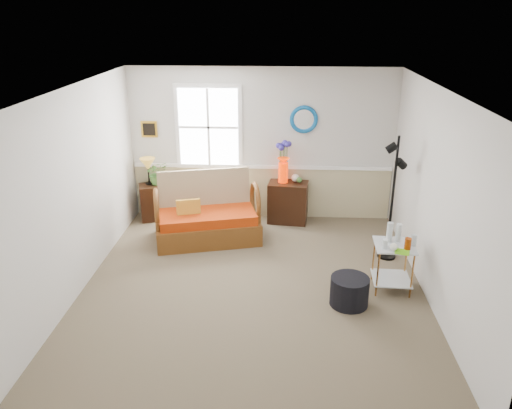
# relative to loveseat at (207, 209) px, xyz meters

# --- Properties ---
(floor) EXTENTS (4.50, 5.00, 0.01)m
(floor) POSITION_rel_loveseat_xyz_m (0.82, -1.46, -0.53)
(floor) COLOR brown
(floor) RESTS_ON ground
(ceiling) EXTENTS (4.50, 5.00, 0.01)m
(ceiling) POSITION_rel_loveseat_xyz_m (0.82, -1.46, 2.07)
(ceiling) COLOR white
(ceiling) RESTS_ON walls
(walls) EXTENTS (4.51, 5.01, 2.60)m
(walls) POSITION_rel_loveseat_xyz_m (0.82, -1.46, 0.77)
(walls) COLOR silver
(walls) RESTS_ON floor
(wainscot) EXTENTS (4.46, 0.02, 0.90)m
(wainscot) POSITION_rel_loveseat_xyz_m (0.82, 1.02, -0.08)
(wainscot) COLOR tan
(wainscot) RESTS_ON walls
(chair_rail) EXTENTS (4.46, 0.04, 0.06)m
(chair_rail) POSITION_rel_loveseat_xyz_m (0.82, 1.01, 0.39)
(chair_rail) COLOR white
(chair_rail) RESTS_ON walls
(window) EXTENTS (1.14, 0.06, 1.44)m
(window) POSITION_rel_loveseat_xyz_m (-0.08, 1.01, 1.07)
(window) COLOR white
(window) RESTS_ON walls
(picture) EXTENTS (0.28, 0.03, 0.28)m
(picture) POSITION_rel_loveseat_xyz_m (-1.10, 1.02, 1.02)
(picture) COLOR #B58321
(picture) RESTS_ON walls
(mirror) EXTENTS (0.47, 0.07, 0.47)m
(mirror) POSITION_rel_loveseat_xyz_m (1.52, 1.02, 1.22)
(mirror) COLOR #0966B4
(mirror) RESTS_ON walls
(loveseat) EXTENTS (1.79, 1.29, 1.05)m
(loveseat) POSITION_rel_loveseat_xyz_m (0.00, 0.00, 0.00)
(loveseat) COLOR brown
(loveseat) RESTS_ON floor
(throw_pillow) EXTENTS (0.38, 0.20, 0.37)m
(throw_pillow) POSITION_rel_loveseat_xyz_m (-0.27, -0.13, 0.00)
(throw_pillow) COLOR #BA5607
(throw_pillow) RESTS_ON loveseat
(lamp_stand) EXTENTS (0.45, 0.45, 0.63)m
(lamp_stand) POSITION_rel_loveseat_xyz_m (-1.11, 0.76, -0.21)
(lamp_stand) COLOR black
(lamp_stand) RESTS_ON floor
(table_lamp) EXTENTS (0.33, 0.33, 0.47)m
(table_lamp) POSITION_rel_loveseat_xyz_m (-1.12, 0.79, 0.34)
(table_lamp) COLOR #BA892E
(table_lamp) RESTS_ON lamp_stand
(potted_plant) EXTENTS (0.52, 0.53, 0.31)m
(potted_plant) POSITION_rel_loveseat_xyz_m (-0.98, 0.83, 0.26)
(potted_plant) COLOR #427731
(potted_plant) RESTS_ON lamp_stand
(cabinet) EXTENTS (0.71, 0.50, 0.71)m
(cabinet) POSITION_rel_loveseat_xyz_m (1.28, 0.80, -0.17)
(cabinet) COLOR black
(cabinet) RESTS_ON floor
(flower_vase) EXTENTS (0.28, 0.28, 0.71)m
(flower_vase) POSITION_rel_loveseat_xyz_m (1.19, 0.84, 0.54)
(flower_vase) COLOR red
(flower_vase) RESTS_ON cabinet
(side_table) EXTENTS (0.53, 0.53, 0.64)m
(side_table) POSITION_rel_loveseat_xyz_m (2.64, -1.37, -0.21)
(side_table) COLOR #B07333
(side_table) RESTS_ON floor
(tabletop_items) EXTENTS (0.54, 0.54, 0.26)m
(tabletop_items) POSITION_rel_loveseat_xyz_m (2.68, -1.42, 0.25)
(tabletop_items) COLOR silver
(tabletop_items) RESTS_ON side_table
(floor_lamp) EXTENTS (0.28, 0.28, 1.85)m
(floor_lamp) POSITION_rel_loveseat_xyz_m (2.76, -0.46, 0.40)
(floor_lamp) COLOR black
(floor_lamp) RESTS_ON floor
(ottoman) EXTENTS (0.52, 0.52, 0.37)m
(ottoman) POSITION_rel_loveseat_xyz_m (2.05, -1.79, -0.34)
(ottoman) COLOR black
(ottoman) RESTS_ON floor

